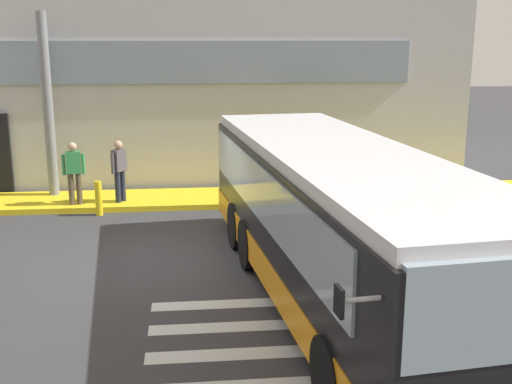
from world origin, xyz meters
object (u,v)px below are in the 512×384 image
entry_support_column (48,106)px  safety_bollard_yellow (99,198)px  passenger_near_column (74,169)px  passenger_by_doorway (119,168)px  bus_main_foreground (339,228)px

entry_support_column → safety_bollard_yellow: bearing=-50.4°
entry_support_column → passenger_near_column: (0.79, -1.16, -1.55)m
passenger_by_doorway → safety_bollard_yellow: 1.11m
bus_main_foreground → passenger_by_doorway: 8.12m
bus_main_foreground → passenger_by_doorway: size_ratio=6.30×
passenger_by_doorway → safety_bollard_yellow: bearing=-121.4°
bus_main_foreground → passenger_near_column: bearing=129.9°
passenger_by_doorway → passenger_near_column: bearing=-172.9°
entry_support_column → passenger_by_doorway: size_ratio=3.01×
entry_support_column → safety_bollard_yellow: 3.22m
passenger_by_doorway → safety_bollard_yellow: passenger_by_doorway is taller
passenger_near_column → safety_bollard_yellow: 1.15m
entry_support_column → bus_main_foreground: 10.18m
passenger_near_column → passenger_by_doorway: bearing=7.1°
entry_support_column → passenger_by_doorway: 2.72m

